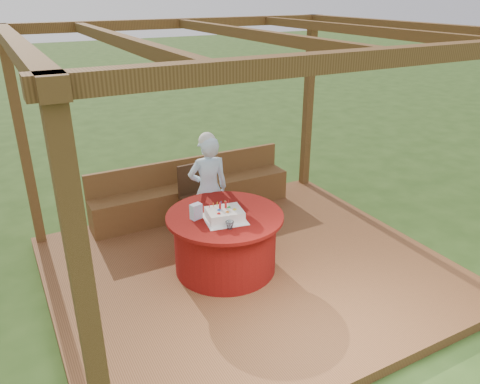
% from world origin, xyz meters
% --- Properties ---
extents(ground, '(60.00, 60.00, 0.00)m').
position_xyz_m(ground, '(0.00, 0.00, 0.00)').
color(ground, '#284416').
rests_on(ground, ground).
extents(deck, '(4.50, 4.00, 0.12)m').
position_xyz_m(deck, '(0.00, 0.00, 0.06)').
color(deck, brown).
rests_on(deck, ground).
extents(pergola, '(4.50, 4.00, 2.72)m').
position_xyz_m(pergola, '(0.00, 0.00, 2.41)').
color(pergola, brown).
rests_on(pergola, deck).
extents(bench, '(3.00, 0.42, 0.80)m').
position_xyz_m(bench, '(0.00, 1.72, 0.38)').
color(bench, brown).
rests_on(bench, deck).
extents(table, '(1.34, 1.34, 0.71)m').
position_xyz_m(table, '(-0.27, 0.11, 0.48)').
color(table, maroon).
rests_on(table, deck).
extents(chair, '(0.45, 0.45, 0.88)m').
position_xyz_m(chair, '(-0.12, 1.29, 0.61)').
color(chair, '#3B2312').
rests_on(chair, deck).
extents(elderly_woman, '(0.56, 0.42, 1.47)m').
position_xyz_m(elderly_woman, '(-0.13, 0.85, 0.85)').
color(elderly_woman, '#ABDDFF').
rests_on(elderly_woman, deck).
extents(birthday_cake, '(0.51, 0.51, 0.19)m').
position_xyz_m(birthday_cake, '(-0.33, -0.00, 0.89)').
color(birthday_cake, white).
rests_on(birthday_cake, table).
extents(gift_bag, '(0.14, 0.11, 0.18)m').
position_xyz_m(gift_bag, '(-0.60, 0.17, 0.92)').
color(gift_bag, '#EB98D4').
rests_on(gift_bag, table).
extents(drinking_glass, '(0.11, 0.11, 0.08)m').
position_xyz_m(drinking_glass, '(-0.38, -0.22, 0.87)').
color(drinking_glass, white).
rests_on(drinking_glass, table).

